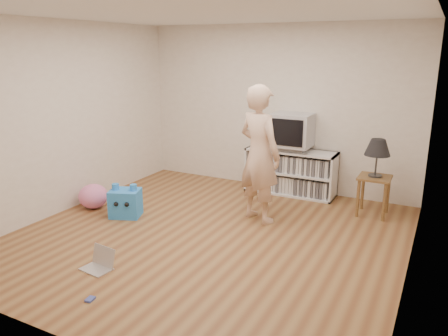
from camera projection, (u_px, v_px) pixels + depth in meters
ground at (209, 236)px, 5.36m from camera, size 4.50×4.50×0.00m
walls at (208, 131)px, 5.02m from camera, size 4.52×4.52×2.60m
ceiling at (207, 12)px, 4.67m from camera, size 4.50×4.50×0.01m
media_unit at (291, 172)px, 6.86m from camera, size 1.40×0.45×0.70m
dvd_deck at (292, 148)px, 6.74m from camera, size 0.45×0.35×0.07m
crt_tv at (292, 130)px, 6.67m from camera, size 0.60×0.53×0.50m
side_table at (374, 186)px, 5.93m from camera, size 0.42×0.42×0.55m
table_lamp at (378, 148)px, 5.79m from camera, size 0.34×0.34×0.52m
person at (259, 154)px, 5.63m from camera, size 0.77×0.64×1.80m
laptop at (100, 263)px, 4.56m from camera, size 0.34×0.29×0.21m
playing_cards at (90, 299)px, 3.98m from camera, size 0.08×0.10×0.02m
plush_blue at (125, 203)px, 5.93m from camera, size 0.48×0.44×0.46m
plush_pink at (93, 196)px, 6.25m from camera, size 0.50×0.50×0.35m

